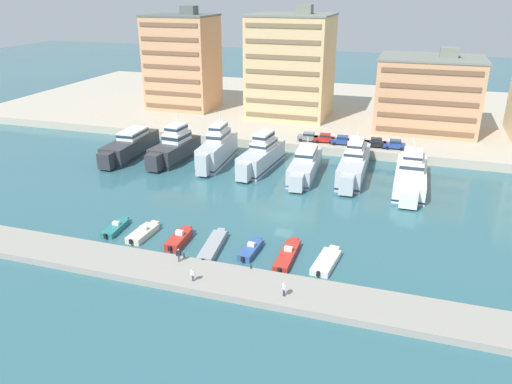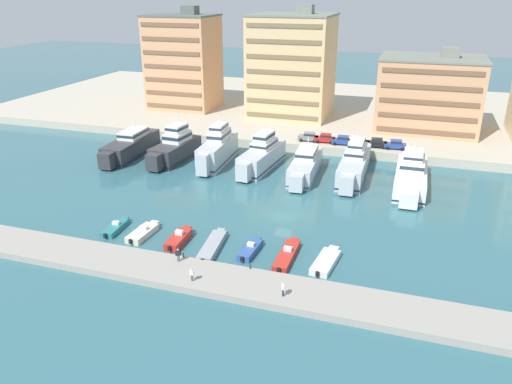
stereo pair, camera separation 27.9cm
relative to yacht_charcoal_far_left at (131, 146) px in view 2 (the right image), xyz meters
name	(u,v)px [view 2 (the right image)]	position (x,y,z in m)	size (l,w,h in m)	color
ground_plane	(284,217)	(35.86, -18.14, -1.99)	(400.00, 400.00, 0.00)	#336670
quay_promenade	(350,112)	(35.86, 46.84, -1.14)	(180.00, 70.00, 1.71)	#BCB29E
pier_dock	(239,284)	(35.86, -37.09, -1.58)	(120.00, 6.12, 0.84)	#9E998E
yacht_charcoal_far_left	(131,146)	(0.00, 0.00, 0.00)	(5.05, 18.78, 6.62)	#333338
yacht_charcoal_left	(175,148)	(9.52, 0.12, 0.44)	(5.57, 15.45, 8.54)	#333338
yacht_silver_mid_left	(217,149)	(17.89, 0.94, 0.78)	(4.34, 16.49, 9.11)	silver
yacht_silver_center_left	(262,156)	(26.46, 1.06, 0.36)	(5.33, 17.17, 8.21)	silver
yacht_silver_center	(305,165)	(34.91, -0.26, -0.13)	(4.77, 17.78, 6.37)	silver
yacht_silver_center_right	(354,164)	(43.06, 2.14, 0.28)	(4.34, 20.08, 7.89)	silver
yacht_white_mid_right	(411,175)	(52.68, 0.10, 0.03)	(5.02, 19.79, 7.45)	white
motorboat_teal_far_left	(116,227)	(15.13, -29.14, -1.59)	(2.05, 6.00, 1.20)	teal
motorboat_cream_left	(143,233)	(19.54, -29.42, -1.54)	(2.29, 6.38, 1.32)	beige
motorboat_red_mid_left	(179,239)	(24.97, -29.74, -1.43)	(1.96, 6.18, 1.67)	red
motorboat_grey_center_left	(212,246)	(29.73, -29.92, -1.56)	(2.70, 8.72, 0.88)	#9EA3A8
motorboat_blue_center	(250,249)	(34.61, -29.39, -1.53)	(1.86, 5.90, 1.31)	#33569E
motorboat_red_center_right	(287,255)	(39.28, -29.18, -1.58)	(1.85, 8.32, 1.32)	red
motorboat_white_mid_right	(326,261)	(44.11, -29.24, -1.60)	(2.82, 7.18, 0.84)	white
car_grey_far_left	(309,136)	(32.15, 14.82, 0.70)	(4.16, 2.04, 1.80)	slate
car_red_left	(325,138)	(35.50, 14.85, 0.70)	(4.22, 2.18, 1.80)	red
car_blue_mid_left	(343,140)	(39.05, 14.46, 0.70)	(4.17, 2.07, 1.80)	#28428E
car_silver_center_left	(359,142)	(42.35, 14.42, 0.70)	(4.13, 1.98, 1.80)	#B7BCC1
car_black_center	(376,143)	(45.55, 14.76, 0.70)	(4.23, 2.19, 1.80)	black
car_blue_center_right	(395,144)	(49.18, 14.77, 0.70)	(4.20, 2.14, 1.80)	#28428E
apartment_block_far_left	(184,62)	(-4.84, 35.05, 11.18)	(16.47, 13.36, 24.79)	tan
apartment_block_left	(292,66)	(23.11, 35.30, 11.44)	(18.61, 16.93, 25.35)	#E0BC84
apartment_block_mid_left	(429,94)	(54.33, 31.70, 7.53)	(21.33, 16.10, 17.52)	tan
pedestrian_near_edge	(283,288)	(41.26, -38.38, -0.17)	(0.47, 0.50, 1.67)	#282D3D
pedestrian_mid_deck	(192,274)	(31.03, -38.71, -0.23)	(0.60, 0.24, 1.56)	#4C515B
pedestrian_far_side	(178,254)	(27.70, -35.35, -0.16)	(0.61, 0.39, 1.68)	#4C515B
bollard_west	(183,255)	(27.80, -34.28, -0.83)	(0.20, 0.20, 0.61)	#2D2D33
bollard_west_mid	(250,266)	(36.25, -34.28, -0.83)	(0.20, 0.20, 0.61)	#2D2D33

